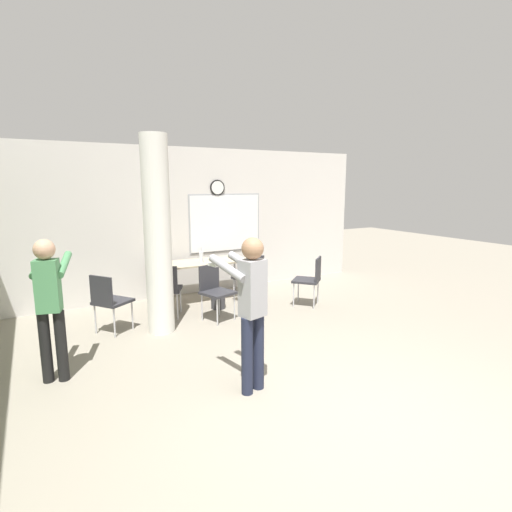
% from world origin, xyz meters
% --- Properties ---
extents(ground_plane, '(24.00, 24.00, 0.00)m').
position_xyz_m(ground_plane, '(0.00, 0.00, 0.00)').
color(ground_plane, gray).
extents(wall_back, '(8.00, 0.15, 2.80)m').
position_xyz_m(wall_back, '(0.02, 5.06, 1.40)').
color(wall_back, silver).
rests_on(wall_back, ground_plane).
extents(support_pillar, '(0.38, 0.38, 2.80)m').
position_xyz_m(support_pillar, '(-0.97, 3.26, 1.40)').
color(support_pillar, silver).
rests_on(support_pillar, ground_plane).
extents(folding_table, '(1.78, 0.70, 0.73)m').
position_xyz_m(folding_table, '(0.13, 4.45, 0.68)').
color(folding_table, tan).
rests_on(folding_table, ground_plane).
extents(bottle_on_table, '(0.08, 0.08, 0.26)m').
position_xyz_m(bottle_on_table, '(0.13, 4.42, 0.83)').
color(bottle_on_table, silver).
rests_on(bottle_on_table, folding_table).
extents(waste_bin, '(0.25, 0.25, 0.34)m').
position_xyz_m(waste_bin, '(0.20, 3.85, 0.17)').
color(waste_bin, '#38383D').
rests_on(waste_bin, ground_plane).
extents(chair_table_front, '(0.55, 0.55, 0.87)m').
position_xyz_m(chair_table_front, '(-0.07, 3.35, 0.51)').
color(chair_table_front, '#2D2D33').
rests_on(chair_table_front, ground_plane).
extents(chair_table_left, '(0.59, 0.59, 0.87)m').
position_xyz_m(chair_table_left, '(-0.71, 3.81, 0.51)').
color(chair_table_left, '#2D2D33').
rests_on(chair_table_left, ground_plane).
extents(chair_near_pillar, '(0.61, 0.61, 0.87)m').
position_xyz_m(chair_near_pillar, '(-1.63, 3.55, 0.51)').
color(chair_near_pillar, '#2D2D33').
rests_on(chair_near_pillar, ground_plane).
extents(chair_mid_room, '(0.62, 0.62, 0.87)m').
position_xyz_m(chair_mid_room, '(1.68, 3.21, 0.51)').
color(chair_mid_room, '#2D2D33').
rests_on(chair_mid_room, ground_plane).
extents(chair_table_right, '(0.52, 0.52, 0.87)m').
position_xyz_m(chair_table_right, '(0.84, 3.86, 0.51)').
color(chair_table_right, '#2D2D33').
rests_on(chair_table_right, ground_plane).
extents(person_playing_front, '(0.47, 0.64, 1.62)m').
position_xyz_m(person_playing_front, '(-0.63, 1.14, 0.95)').
color(person_playing_front, '#1E2338').
rests_on(person_playing_front, ground_plane).
extents(person_watching_back, '(0.46, 0.62, 1.57)m').
position_xyz_m(person_watching_back, '(-2.39, 2.37, 0.92)').
color(person_watching_back, black).
rests_on(person_watching_back, ground_plane).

